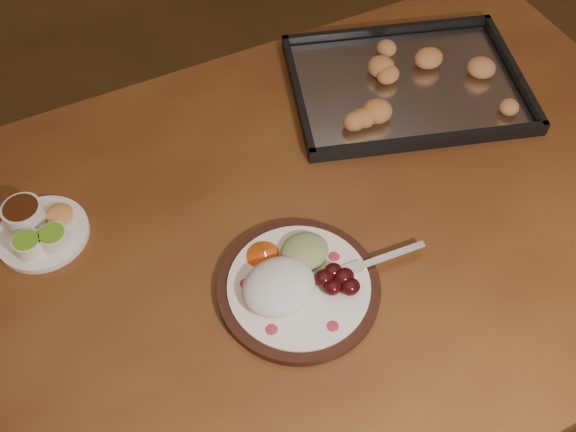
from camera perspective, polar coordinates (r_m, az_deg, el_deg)
ground at (r=1.80m, az=0.42°, el=-9.86°), size 4.00×4.00×0.00m
dining_table at (r=1.13m, az=-0.14°, el=-4.36°), size 1.59×1.07×0.75m
dinner_plate at (r=0.97m, az=0.63°, el=-5.96°), size 0.33×0.25×0.06m
condiment_saucer at (r=1.10m, az=-21.34°, el=-1.04°), size 0.15×0.15×0.05m
baking_tray at (r=1.28m, az=10.53°, el=11.52°), size 0.53×0.47×0.05m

